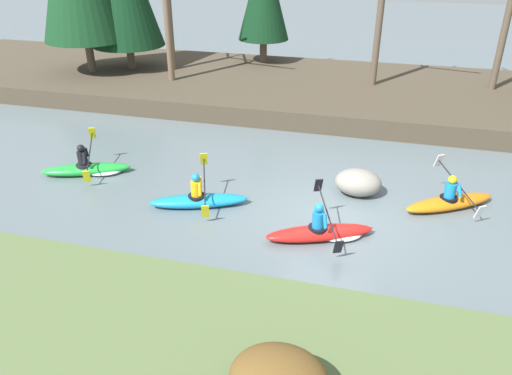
{
  "coord_description": "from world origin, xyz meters",
  "views": [
    {
      "loc": [
        1.03,
        -11.36,
        6.92
      ],
      "look_at": [
        -2.09,
        0.32,
        0.55
      ],
      "focal_mm": 35.0,
      "sensor_mm": 36.0,
      "label": 1
    }
  ],
  "objects": [
    {
      "name": "kayaker_lead",
      "position": [
        3.11,
        1.54,
        0.22
      ],
      "size": [
        2.6,
        2.0,
        1.2
      ],
      "rotation": [
        0.0,
        0.0,
        0.57
      ],
      "color": "orange",
      "rests_on": "ground"
    },
    {
      "name": "kayaker_trailing",
      "position": [
        -3.58,
        -0.15,
        0.22
      ],
      "size": [
        2.74,
        2.0,
        1.2
      ],
      "rotation": [
        0.0,
        0.0,
        0.36
      ],
      "color": "#1993D6",
      "rests_on": "ground"
    },
    {
      "name": "kayaker_far_back",
      "position": [
        -7.61,
        0.87,
        0.2
      ],
      "size": [
        2.71,
        1.97,
        1.2
      ],
      "rotation": [
        0.0,
        0.0,
        0.41
      ],
      "color": "green",
      "rests_on": "ground"
    },
    {
      "name": "ground_plane",
      "position": [
        0.0,
        0.0,
        0.0
      ],
      "size": [
        90.0,
        90.0,
        0.0
      ],
      "primitive_type": "plane",
      "color": "slate"
    },
    {
      "name": "bare_tree_mid_downstream",
      "position": [
        0.46,
        10.68,
        3.96
      ],
      "size": [
        3.74,
        3.7,
        6.8
      ],
      "color": "brown",
      "rests_on": "riverbank_far"
    },
    {
      "name": "bare_tree_downstream",
      "position": [
        5.41,
        11.32,
        4.03
      ],
      "size": [
        3.83,
        3.78,
        6.97
      ],
      "color": "brown",
      "rests_on": "riverbank_far"
    },
    {
      "name": "kayaker_middle",
      "position": [
        -0.03,
        -0.87,
        0.2
      ],
      "size": [
        2.71,
        1.97,
        1.2
      ],
      "rotation": [
        0.0,
        0.0,
        0.41
      ],
      "color": "red",
      "rests_on": "ground"
    },
    {
      "name": "riverbank_far",
      "position": [
        0.0,
        10.4,
        0.38
      ],
      "size": [
        44.0,
        8.71,
        0.75
      ],
      "color": "#4C4233",
      "rests_on": "ground"
    },
    {
      "name": "bare_tree_upstream",
      "position": [
        -8.99,
        10.81,
        3.32
      ],
      "size": [
        3.03,
        2.99,
        5.45
      ],
      "color": "brown",
      "rests_on": "riverbank_far"
    },
    {
      "name": "bare_tree_mid_upstream",
      "position": [
        -8.3,
        9.07,
        4.07
      ],
      "size": [
        3.86,
        3.82,
        7.04
      ],
      "color": "brown",
      "rests_on": "riverbank_far"
    },
    {
      "name": "boulder_midstream",
      "position": [
        0.58,
        1.7,
        0.38
      ],
      "size": [
        1.33,
        1.04,
        0.75
      ],
      "color": "gray",
      "rests_on": "ground"
    }
  ]
}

